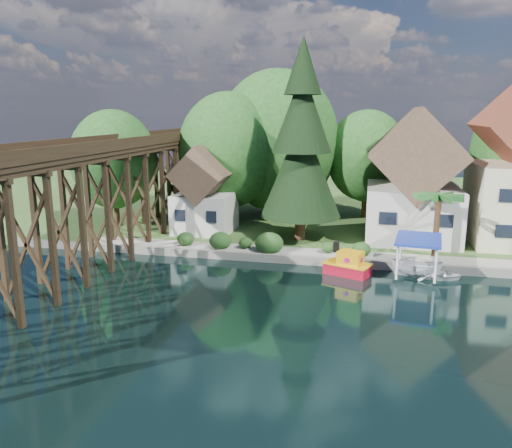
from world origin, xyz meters
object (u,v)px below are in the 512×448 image
object	(u,v)px
conifer	(302,145)
tugboat	(348,265)
trestle_bridge	(99,193)
boat_white_a	(436,273)
shed	(205,195)
palm_tree	(439,199)
house_left	(413,185)
boat_canopy	(417,260)

from	to	relation	value
conifer	tugboat	bearing A→B (deg)	-58.75
conifer	trestle_bridge	bearing A→B (deg)	-148.96
conifer	boat_white_a	size ratio (longest dim) A/B	4.87
shed	palm_tree	distance (m)	19.81
conifer	boat_white_a	bearing A→B (deg)	-32.66
tugboat	boat_white_a	xyz separation A→B (m)	(5.95, 0.58, -0.33)
house_left	shed	distance (m)	18.11
trestle_bridge	palm_tree	world-z (taller)	trestle_bridge
shed	trestle_bridge	bearing A→B (deg)	-118.19
shed	tugboat	world-z (taller)	shed
palm_tree	trestle_bridge	bearing A→B (deg)	-167.76
trestle_bridge	shed	world-z (taller)	trestle_bridge
palm_tree	boat_white_a	xyz separation A→B (m)	(-0.25, -3.59, -4.56)
boat_canopy	boat_white_a	bearing A→B (deg)	0.10
shed	tugboat	distance (m)	15.83
conifer	tugboat	distance (m)	11.47
palm_tree	boat_canopy	bearing A→B (deg)	-113.59
shed	boat_white_a	size ratio (longest dim) A/B	2.31
shed	boat_canopy	bearing A→B (deg)	-23.24
house_left	boat_canopy	distance (m)	9.96
house_left	conifer	xyz separation A→B (m)	(-9.20, -2.53, 3.34)
trestle_bridge	palm_tree	bearing A→B (deg)	12.24
house_left	boat_canopy	world-z (taller)	house_left
shed	boat_white_a	xyz separation A→B (m)	(19.11, -7.64, -3.47)
tugboat	house_left	bearing A→B (deg)	63.52
trestle_bridge	boat_canopy	size ratio (longest dim) A/B	9.59
trestle_bridge	tugboat	xyz separation A→B (m)	(18.16, 1.11, -4.67)
conifer	tugboat	world-z (taller)	conifer
trestle_bridge	boat_canopy	world-z (taller)	trestle_bridge
trestle_bridge	boat_white_a	xyz separation A→B (m)	(24.11, 1.69, -5.00)
trestle_bridge	palm_tree	distance (m)	24.93
shed	boat_white_a	world-z (taller)	shed
palm_tree	boat_canopy	world-z (taller)	palm_tree
boat_canopy	trestle_bridge	bearing A→B (deg)	-175.77
boat_white_a	shed	bearing A→B (deg)	75.14
boat_canopy	palm_tree	bearing A→B (deg)	66.41
conifer	palm_tree	world-z (taller)	conifer
palm_tree	boat_canopy	xyz separation A→B (m)	(-1.57, -3.60, -3.73)
trestle_bridge	house_left	size ratio (longest dim) A/B	4.01
shed	tugboat	bearing A→B (deg)	-31.98
shed	conifer	distance (m)	10.00
trestle_bridge	shed	bearing A→B (deg)	61.81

